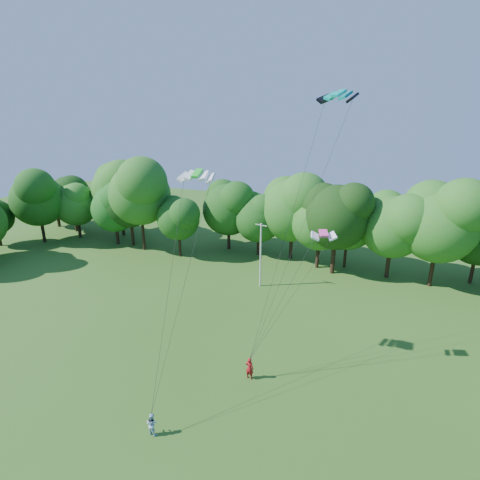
% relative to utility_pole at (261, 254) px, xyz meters
% --- Properties ---
extents(utility_pole, '(1.53, 0.45, 7.78)m').
position_rel_utility_pole_xyz_m(utility_pole, '(0.00, 0.00, 0.00)').
color(utility_pole, beige).
rests_on(utility_pole, ground).
extents(kite_flyer_left, '(0.69, 0.47, 1.82)m').
position_rel_utility_pole_xyz_m(kite_flyer_left, '(4.91, -16.11, -3.10)').
color(kite_flyer_left, maroon).
rests_on(kite_flyer_left, ground).
extents(kite_flyer_right, '(0.79, 0.64, 1.54)m').
position_rel_utility_pole_xyz_m(kite_flyer_right, '(1.13, -23.49, -3.24)').
color(kite_flyer_right, '#A9CCEB').
rests_on(kite_flyer_right, ground).
extents(kite_teal, '(3.26, 2.39, 0.65)m').
position_rel_utility_pole_xyz_m(kite_teal, '(8.79, -7.95, 16.98)').
color(kite_teal, '#059C8F').
rests_on(kite_teal, ground).
extents(kite_green, '(2.71, 1.40, 0.57)m').
position_rel_utility_pole_xyz_m(kite_green, '(0.32, -15.05, 11.43)').
color(kite_green, '#1FD22B').
rests_on(kite_green, ground).
extents(kite_pink, '(2.05, 1.50, 0.38)m').
position_rel_utility_pole_xyz_m(kite_pink, '(9.13, -12.21, 7.17)').
color(kite_pink, '#FF46A1').
rests_on(kite_pink, ground).
extents(tree_back_west, '(7.71, 7.71, 11.21)m').
position_rel_utility_pole_xyz_m(tree_back_west, '(-26.25, 6.01, 2.99)').
color(tree_back_west, '#3A2017').
rests_on(tree_back_west, ground).
extents(tree_back_center, '(8.90, 8.90, 12.95)m').
position_rel_utility_pole_xyz_m(tree_back_center, '(7.32, 7.31, 4.08)').
color(tree_back_center, black).
rests_on(tree_back_center, ground).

